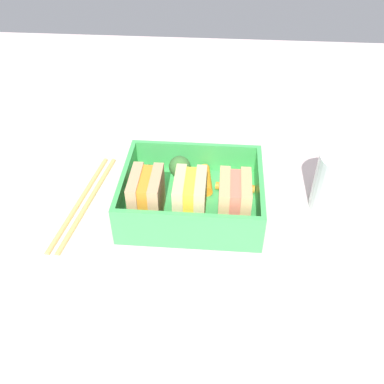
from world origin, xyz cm
name	(u,v)px	position (x,y,z in cm)	size (l,w,h in cm)	color
ground_plane	(192,213)	(0.00, 0.00, -1.00)	(120.00, 120.00, 2.00)	beige
bento_tray	(192,204)	(0.00, 0.00, 0.60)	(17.70, 14.59, 1.20)	#43B558
bento_rim	(192,188)	(0.00, 0.00, 3.30)	(17.70, 14.59, 4.19)	#43B558
sandwich_left	(234,200)	(-5.30, 2.88, 4.17)	(3.73, 5.76, 5.94)	tan
sandwich_center_left	(190,198)	(0.00, 2.88, 4.17)	(3.73, 5.76, 5.94)	#D2BD87
sandwich_center	(147,196)	(5.30, 2.88, 4.17)	(3.73, 5.76, 5.94)	tan
carrot_stick_left	(235,187)	(-5.56, -2.56, 1.72)	(1.04, 1.04, 5.20)	orange
carrot_stick_far_left	(206,180)	(-1.61, -3.59, 1.92)	(1.43, 1.43, 5.29)	orange
broccoli_floret	(180,168)	(1.92, -3.59, 3.73)	(2.90, 2.90, 4.18)	#82C26D
strawberry_far_left	(148,175)	(6.11, -3.06, 2.68)	(2.72, 2.72, 3.32)	red
chopstick_pair	(84,200)	(14.48, 0.12, 0.35)	(4.46, 19.32, 0.70)	tan
drinking_glass	(340,183)	(-18.69, -1.67, 3.98)	(6.57, 6.57, 7.95)	white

